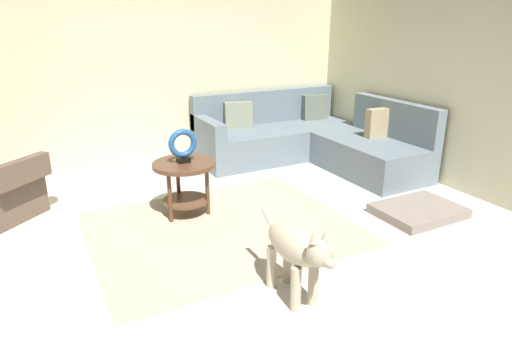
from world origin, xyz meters
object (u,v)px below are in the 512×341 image
object	(u,v)px
side_table	(184,175)
torus_sculpture	(183,145)
dog_bed_mat	(418,211)
dog	(296,250)
sectional_couch	(309,141)

from	to	relation	value
side_table	torus_sculpture	bearing A→B (deg)	0.00
dog_bed_mat	side_table	bearing A→B (deg)	151.92
dog_bed_mat	dog	distance (m)	1.94
side_table	dog	xyz separation A→B (m)	(0.20, -1.67, -0.04)
side_table	dog_bed_mat	size ratio (longest dim) A/B	0.75
sectional_couch	dog	distance (m)	3.12
side_table	sectional_couch	bearing A→B (deg)	22.98
sectional_couch	side_table	world-z (taller)	sectional_couch
sectional_couch	dog_bed_mat	size ratio (longest dim) A/B	2.81
side_table	dog	bearing A→B (deg)	-83.07
sectional_couch	dog	bearing A→B (deg)	-125.81
side_table	torus_sculpture	world-z (taller)	torus_sculpture
dog	dog_bed_mat	bearing A→B (deg)	-163.06
dog	side_table	bearing A→B (deg)	-84.27
side_table	dog_bed_mat	world-z (taller)	side_table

